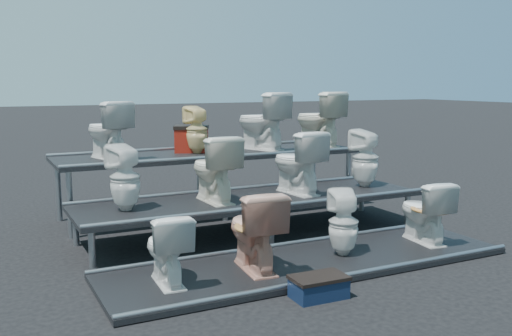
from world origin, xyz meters
name	(u,v)px	position (x,y,z in m)	size (l,w,h in m)	color
ground	(252,235)	(0.00, 0.00, 0.00)	(80.00, 80.00, 0.00)	black
tier_front	(310,263)	(0.00, -1.30, 0.03)	(4.20, 1.20, 0.06)	black
tier_mid	(252,216)	(0.00, 0.00, 0.23)	(4.20, 1.20, 0.46)	black
tier_back	(211,183)	(0.00, 1.30, 0.43)	(4.20, 1.20, 0.86)	black
toilet_0	(167,248)	(-1.48, -1.30, 0.38)	(0.36, 0.63, 0.64)	silver
toilet_1	(254,230)	(-0.62, -1.30, 0.45)	(0.43, 0.76, 0.77)	tan
toilet_2	(343,223)	(0.40, -1.30, 0.40)	(0.31, 0.31, 0.68)	silver
toilet_3	(424,211)	(1.49, -1.30, 0.41)	(0.39, 0.68, 0.70)	silver
toilet_4	(125,178)	(-1.52, 0.00, 0.82)	(0.32, 0.33, 0.71)	silver
toilet_5	(214,169)	(-0.49, 0.00, 0.85)	(0.43, 0.76, 0.77)	silver
toilet_6	(297,162)	(0.61, 0.00, 0.85)	(0.44, 0.77, 0.78)	silver
toilet_7	(365,158)	(1.66, 0.00, 0.84)	(0.34, 0.35, 0.76)	silver
toilet_8	(107,130)	(-1.41, 1.30, 1.23)	(0.41, 0.72, 0.74)	silver
toilet_9	(197,130)	(-0.21, 1.30, 1.18)	(0.29, 0.30, 0.65)	#F0D792
toilet_10	(261,121)	(0.79, 1.30, 1.27)	(0.46, 0.81, 0.83)	silver
toilet_11	(318,119)	(1.75, 1.30, 1.27)	(0.46, 0.81, 0.83)	silver
red_crate	(192,140)	(-0.21, 1.49, 1.02)	(0.45, 0.36, 0.32)	maroon
step_stool	(319,289)	(-0.39, -2.07, 0.08)	(0.46, 0.28, 0.17)	#0E1A33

